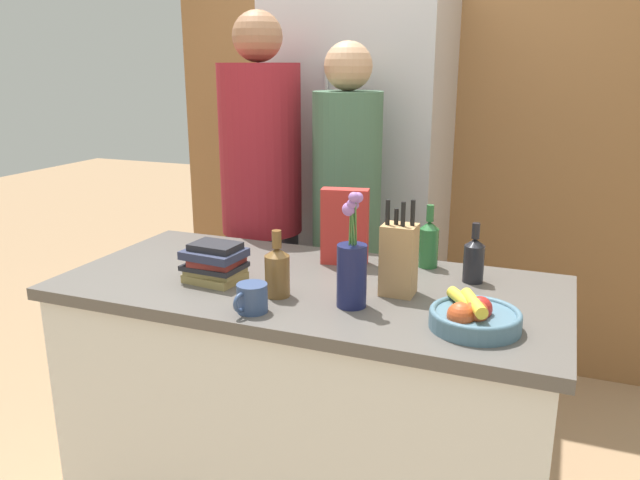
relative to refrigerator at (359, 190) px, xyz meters
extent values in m
cube|color=silver|center=(0.22, -1.20, -0.55)|extent=(1.60, 0.76, 0.87)
cube|color=#56514C|center=(0.22, -1.20, -0.09)|extent=(1.66, 0.79, 0.04)
cube|color=olive|center=(0.22, 0.36, 0.32)|extent=(2.86, 0.12, 2.60)
cube|color=#B7B7BC|center=(0.00, 0.00, 0.00)|extent=(0.84, 0.60, 1.96)
cylinder|color=#B7B7BC|center=(-0.06, -0.31, 0.10)|extent=(0.02, 0.02, 1.08)
cylinder|color=slate|center=(0.79, -1.38, -0.05)|extent=(0.25, 0.25, 0.05)
torus|color=slate|center=(0.79, -1.38, -0.03)|extent=(0.25, 0.25, 0.02)
sphere|color=red|center=(0.79, -1.38, -0.02)|extent=(0.07, 0.07, 0.07)
sphere|color=#C64C23|center=(0.79, -1.41, -0.01)|extent=(0.07, 0.07, 0.07)
sphere|color=red|center=(0.79, -1.38, -0.02)|extent=(0.07, 0.07, 0.07)
sphere|color=red|center=(0.80, -1.38, -0.01)|extent=(0.07, 0.07, 0.07)
sphere|color=#C64C23|center=(0.75, -1.43, -0.02)|extent=(0.07, 0.07, 0.07)
cylinder|color=yellow|center=(0.76, -1.36, -0.01)|extent=(0.13, 0.16, 0.03)
cylinder|color=yellow|center=(0.78, -1.39, 0.00)|extent=(0.09, 0.15, 0.03)
cube|color=tan|center=(0.52, -1.20, 0.04)|extent=(0.11, 0.09, 0.23)
cylinder|color=black|center=(0.48, -1.21, 0.19)|extent=(0.01, 0.01, 0.09)
cylinder|color=black|center=(0.51, -1.20, 0.17)|extent=(0.01, 0.01, 0.06)
cylinder|color=black|center=(0.53, -1.21, 0.18)|extent=(0.01, 0.01, 0.09)
cylinder|color=black|center=(0.56, -1.19, 0.19)|extent=(0.01, 0.01, 0.09)
cylinder|color=#191E4C|center=(0.42, -1.35, 0.02)|extent=(0.09, 0.09, 0.19)
cylinder|color=#477538|center=(0.43, -1.34, 0.19)|extent=(0.01, 0.02, 0.14)
sphere|color=#9966B2|center=(0.43, -1.34, 0.26)|extent=(0.03, 0.03, 0.03)
cylinder|color=#477538|center=(0.42, -1.34, 0.18)|extent=(0.01, 0.01, 0.12)
sphere|color=#9966B2|center=(0.42, -1.34, 0.24)|extent=(0.02, 0.02, 0.02)
cylinder|color=#477538|center=(0.42, -1.34, 0.18)|extent=(0.02, 0.01, 0.12)
sphere|color=#9966B2|center=(0.41, -1.33, 0.23)|extent=(0.03, 0.03, 0.03)
cylinder|color=#477538|center=(0.41, -1.35, 0.17)|extent=(0.01, 0.02, 0.11)
sphere|color=#9966B2|center=(0.41, -1.35, 0.22)|extent=(0.04, 0.04, 0.04)
cylinder|color=#477538|center=(0.42, -1.35, 0.18)|extent=(0.01, 0.01, 0.12)
sphere|color=#9966B2|center=(0.42, -1.35, 0.24)|extent=(0.03, 0.03, 0.03)
cylinder|color=#477538|center=(0.42, -1.35, 0.19)|extent=(0.02, 0.01, 0.14)
sphere|color=#9966B2|center=(0.42, -1.35, 0.26)|extent=(0.03, 0.03, 0.03)
cube|color=red|center=(0.26, -0.96, 0.06)|extent=(0.18, 0.09, 0.28)
cylinder|color=#334770|center=(0.16, -1.49, -0.03)|extent=(0.09, 0.09, 0.09)
torus|color=#334770|center=(0.15, -1.54, -0.03)|extent=(0.02, 0.06, 0.06)
cube|color=#99844C|center=(-0.08, -1.30, -0.06)|extent=(0.19, 0.16, 0.03)
cube|color=#99844C|center=(-0.08, -1.30, -0.04)|extent=(0.18, 0.14, 0.02)
cube|color=#232328|center=(-0.08, -1.30, -0.02)|extent=(0.20, 0.16, 0.02)
cube|color=maroon|center=(-0.07, -1.30, 0.00)|extent=(0.15, 0.14, 0.02)
cube|color=#2D334C|center=(-0.08, -1.30, 0.02)|extent=(0.20, 0.16, 0.03)
cube|color=#232328|center=(-0.08, -1.30, 0.05)|extent=(0.16, 0.12, 0.02)
cylinder|color=brown|center=(0.18, -1.35, -0.01)|extent=(0.08, 0.08, 0.13)
cone|color=brown|center=(0.18, -1.35, 0.07)|extent=(0.08, 0.08, 0.03)
cylinder|color=brown|center=(0.18, -1.35, 0.11)|extent=(0.03, 0.03, 0.06)
cylinder|color=#286633|center=(0.55, -0.89, 0.00)|extent=(0.07, 0.07, 0.14)
cone|color=#286633|center=(0.55, -0.89, 0.08)|extent=(0.07, 0.07, 0.03)
cylinder|color=#286633|center=(0.55, -0.89, 0.12)|extent=(0.03, 0.03, 0.06)
cylinder|color=black|center=(0.72, -0.99, -0.01)|extent=(0.07, 0.07, 0.13)
cone|color=black|center=(0.72, -0.99, 0.06)|extent=(0.07, 0.07, 0.02)
cylinder|color=black|center=(0.72, -0.99, 0.10)|extent=(0.03, 0.03, 0.05)
cube|color=#383842|center=(-0.27, -0.56, -0.54)|extent=(0.29, 0.21, 0.88)
cylinder|color=maroon|center=(-0.27, -0.56, 0.27)|extent=(0.36, 0.36, 0.73)
sphere|color=#996B4C|center=(-0.27, -0.56, 0.74)|extent=(0.21, 0.21, 0.21)
cube|color=#383842|center=(0.12, -0.54, -0.57)|extent=(0.25, 0.18, 0.82)
cylinder|color=#42664C|center=(0.12, -0.54, 0.18)|extent=(0.29, 0.29, 0.68)
sphere|color=tan|center=(0.12, -0.54, 0.62)|extent=(0.20, 0.20, 0.20)
camera|label=1|loc=(0.98, -3.01, 0.63)|focal=35.00mm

